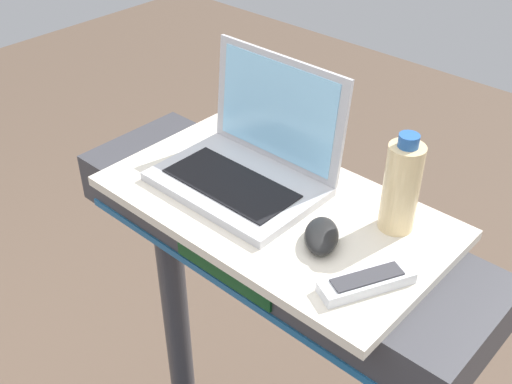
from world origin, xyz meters
The scene contains 5 objects.
desk_board centered at (0.00, 0.70, 1.18)m, with size 0.67×0.38×0.02m, color beige.
laptop centered at (-0.09, 0.73, 1.24)m, with size 0.32×0.25×0.24m.
computer_mouse centered at (0.14, 0.66, 1.21)m, with size 0.06×0.10×0.03m, color black.
water_bottle centered at (0.21, 0.79, 1.28)m, with size 0.06×0.06×0.19m.
tv_remote centered at (0.26, 0.63, 1.21)m, with size 0.11×0.16×0.02m.
Camera 1 is at (0.62, -0.04, 1.90)m, focal length 43.86 mm.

